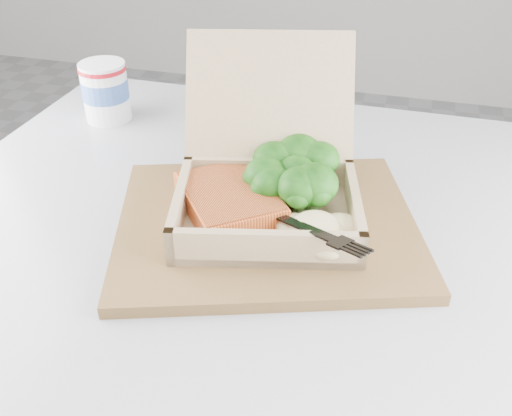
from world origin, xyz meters
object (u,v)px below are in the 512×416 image
(paper_cup, at_px, (105,90))
(serving_tray, at_px, (267,225))
(cafe_table, at_px, (253,376))
(takeout_container, at_px, (268,173))

(paper_cup, bearing_deg, serving_tray, -35.25)
(cafe_table, bearing_deg, takeout_container, 93.69)
(cafe_table, height_order, takeout_container, takeout_container)
(takeout_container, height_order, paper_cup, takeout_container)
(serving_tray, distance_m, paper_cup, 0.40)
(serving_tray, xyz_separation_m, paper_cup, (-0.32, 0.23, 0.04))
(takeout_container, xyz_separation_m, paper_cup, (-0.31, 0.19, -0.01))
(paper_cup, bearing_deg, takeout_container, -31.81)
(cafe_table, height_order, serving_tray, serving_tray)
(serving_tray, relative_size, takeout_container, 1.17)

